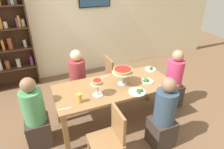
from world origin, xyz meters
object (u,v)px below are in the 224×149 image
Objects in this scene: diner_head_east at (173,83)px; cutlery_knife_near at (164,85)px; chair_near_left at (110,137)px; salad_plate_far_diner at (147,81)px; bookshelf at (3,38)px; chair_far_right at (114,75)px; dining_table at (114,90)px; salad_plate_near_diner at (138,91)px; cutlery_fork_near at (65,109)px; diner_far_left at (78,83)px; diner_near_right at (163,118)px; beer_glass_amber_tall at (79,98)px; cutlery_fork_far at (104,77)px; salad_plate_spare at (151,69)px; deep_dish_pizza_stand at (123,71)px; water_glass_clear_near at (118,72)px; diner_head_west at (36,118)px; personal_pizza_stand at (97,84)px.

cutlery_knife_near is (-0.48, -0.30, 0.25)m from diner_head_east.
salad_plate_far_diner is (0.92, 0.65, 0.28)m from chair_near_left.
chair_far_right is at bearing -32.96° from bookshelf.
dining_table is 7.38× the size of salad_plate_near_diner.
cutlery_fork_near is at bearing -172.38° from salad_plate_far_diner.
diner_far_left is 1.00× the size of diner_near_right.
chair_near_left is at bearing -25.36° from chair_far_right.
diner_near_right is at bearing -25.28° from beer_glass_amber_tall.
diner_head_east reaches higher than chair_near_left.
salad_plate_far_diner is at bearing 128.57° from cutlery_fork_far.
diner_near_right is 0.83m from chair_near_left.
diner_near_right is at bearing 4.92° from chair_far_right.
salad_plate_spare is 1.46× the size of beer_glass_amber_tall.
salad_plate_near_diner is at bearing 4.08° from cutlery_fork_near.
diner_head_east is at bearing 0.72° from deep_dish_pizza_stand.
salad_plate_far_diner is at bearing -7.66° from diner_near_right.
salad_plate_near_diner is at bearing 19.13° from diner_head_east.
diner_near_right is at bearing -111.73° from salad_plate_spare.
beer_glass_amber_tall reaches higher than salad_plate_spare.
cutlery_fork_near is 1.00× the size of cutlery_fork_far.
chair_near_left is 0.66m from beer_glass_amber_tall.
chair_far_right is at bearing 135.51° from salad_plate_spare.
chair_near_left is at bearing 91.46° from diner_near_right.
water_glass_clear_near is (0.83, 0.54, -0.02)m from beer_glass_amber_tall.
salad_plate_far_diner is at bearing -54.78° from chair_near_left.
diner_head_west is 4.51× the size of personal_pizza_stand.
salad_plate_far_diner is 1.50× the size of beer_glass_amber_tall.
diner_near_right is 1.23m from beer_glass_amber_tall.
beer_glass_amber_tall is at bearing 24.42° from chair_near_left.
diner_head_east is at bearing 150.81° from cutlery_fork_far.
beer_glass_amber_tall is at bearing -146.74° from water_glass_clear_near.
cutlery_knife_near is (0.50, 0.03, -0.01)m from salad_plate_near_diner.
diner_near_right is at bearing -88.54° from chair_near_left.
diner_head_west reaches higher than salad_plate_near_diner.
diner_near_right is 0.58m from cutlery_knife_near.
diner_near_right is 1.39m from cutlery_fork_near.
salad_plate_near_diner reaches higher than salad_plate_far_diner.
chair_near_left reaches higher than dining_table.
salad_plate_far_diner reaches higher than cutlery_fork_far.
beer_glass_amber_tall is (-1.46, -0.46, 0.05)m from salad_plate_spare.
cutlery_fork_near is at bearing -70.99° from bookshelf.
diner_near_right reaches higher than salad_plate_spare.
deep_dish_pizza_stand reaches higher than dining_table.
diner_near_right is 1.12m from water_glass_clear_near.
chair_far_right is 0.62m from cutlery_fork_far.
diner_head_east is 1.18m from deep_dish_pizza_stand.
water_glass_clear_near is (0.63, -0.40, 0.30)m from diner_far_left.
chair_far_right is 0.91m from salad_plate_far_diner.
diner_head_east is 5.72× the size of salad_plate_spare.
chair_near_left is at bearing -38.94° from cutlery_fork_near.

